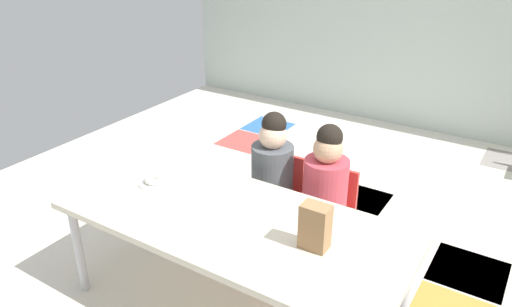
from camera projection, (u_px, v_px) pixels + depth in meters
name	position (u px, v px, depth m)	size (l,w,h in m)	color
ground_plane	(304.00, 262.00, 3.10)	(5.56, 5.27, 0.02)	silver
back_wall	(440.00, 0.00, 4.55)	(5.56, 0.10, 2.56)	#B2C1B7
craft_table	(233.00, 225.00, 2.49)	(1.80, 0.80, 0.59)	beige
seated_child_near_camera	(273.00, 169.00, 3.03)	(0.32, 0.31, 0.92)	red
seated_child_middle_seat	(326.00, 184.00, 2.86)	(0.32, 0.31, 0.92)	red
paper_bag_brown	(315.00, 227.00, 2.20)	(0.13, 0.09, 0.22)	#9E754C
paper_plate_near_edge	(154.00, 183.00, 2.79)	(0.18, 0.18, 0.01)	white
donut_powdered_on_plate	(154.00, 179.00, 2.78)	(0.11, 0.11, 0.03)	white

